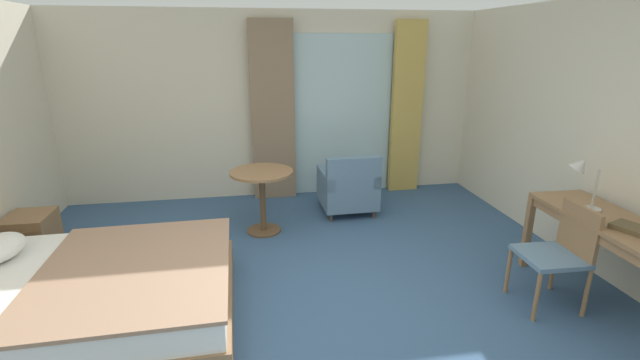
# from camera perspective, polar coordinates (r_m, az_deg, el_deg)

# --- Properties ---
(ground) EXTENTS (6.36, 6.82, 0.10)m
(ground) POSITION_cam_1_polar(r_m,az_deg,el_deg) (3.71, -1.73, -18.50)
(ground) COLOR #38567A
(wall_back) EXTENTS (5.96, 0.12, 2.56)m
(wall_back) POSITION_cam_1_polar(r_m,az_deg,el_deg) (6.19, -6.09, 9.64)
(wall_back) COLOR beige
(wall_back) RESTS_ON ground
(balcony_glass_door) EXTENTS (1.48, 0.02, 2.25)m
(balcony_glass_door) POSITION_cam_1_polar(r_m,az_deg,el_deg) (6.27, 2.63, 8.40)
(balcony_glass_door) COLOR silver
(balcony_glass_door) RESTS_ON ground
(curtain_panel_left) EXTENTS (0.59, 0.10, 2.43)m
(curtain_panel_left) POSITION_cam_1_polar(r_m,az_deg,el_deg) (6.02, -6.22, 8.80)
(curtain_panel_left) COLOR #897056
(curtain_panel_left) RESTS_ON ground
(curtain_panel_right) EXTENTS (0.44, 0.10, 2.43)m
(curtain_panel_right) POSITION_cam_1_polar(r_m,az_deg,el_deg) (6.43, 11.32, 9.14)
(curtain_panel_right) COLOR tan
(curtain_panel_right) RESTS_ON ground
(bed) EXTENTS (2.24, 1.76, 1.04)m
(bed) POSITION_cam_1_polar(r_m,az_deg,el_deg) (3.93, -29.07, -13.33)
(bed) COLOR olive
(bed) RESTS_ON ground
(nightstand) EXTENTS (0.41, 0.47, 0.48)m
(nightstand) POSITION_cam_1_polar(r_m,az_deg,el_deg) (5.33, -33.61, -6.26)
(nightstand) COLOR olive
(nightstand) RESTS_ON ground
(writing_desk) EXTENTS (0.59, 1.61, 0.77)m
(writing_desk) POSITION_cam_1_polar(r_m,az_deg,el_deg) (4.22, 34.65, -5.89)
(writing_desk) COLOR olive
(writing_desk) RESTS_ON ground
(desk_chair) EXTENTS (0.49, 0.47, 0.88)m
(desk_chair) POSITION_cam_1_polar(r_m,az_deg,el_deg) (4.13, 29.04, -8.03)
(desk_chair) COLOR slate
(desk_chair) RESTS_ON ground
(desk_lamp) EXTENTS (0.29, 0.23, 0.49)m
(desk_lamp) POSITION_cam_1_polar(r_m,az_deg,el_deg) (4.27, 31.30, 0.97)
(desk_lamp) COLOR #B7B2A8
(desk_lamp) RESTS_ON writing_desk
(closed_book) EXTENTS (0.30, 0.36, 0.04)m
(closed_book) POSITION_cam_1_polar(r_m,az_deg,el_deg) (4.07, 36.16, -5.30)
(closed_book) COLOR brown
(closed_book) RESTS_ON writing_desk
(armchair_by_window) EXTENTS (0.70, 0.73, 0.81)m
(armchair_by_window) POSITION_cam_1_polar(r_m,az_deg,el_deg) (5.62, 3.73, -1.07)
(armchair_by_window) COLOR slate
(armchair_by_window) RESTS_ON ground
(round_cafe_table) EXTENTS (0.72, 0.72, 0.74)m
(round_cafe_table) POSITION_cam_1_polar(r_m,az_deg,el_deg) (5.01, -7.63, -0.91)
(round_cafe_table) COLOR olive
(round_cafe_table) RESTS_ON ground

